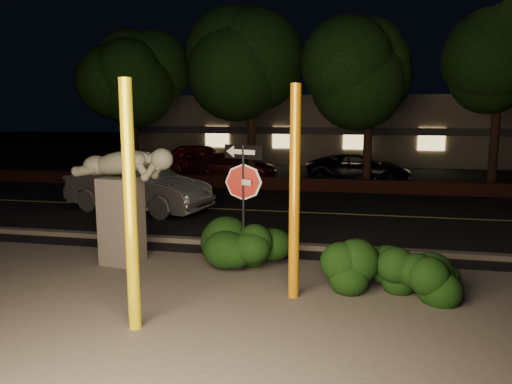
% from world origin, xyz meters
% --- Properties ---
extents(ground, '(90.00, 90.00, 0.00)m').
position_xyz_m(ground, '(0.00, 10.00, 0.00)').
color(ground, black).
rests_on(ground, ground).
extents(patio, '(14.00, 6.00, 0.02)m').
position_xyz_m(patio, '(0.00, -1.00, 0.01)').
color(patio, '#4C4944').
rests_on(patio, ground).
extents(road, '(80.00, 8.00, 0.01)m').
position_xyz_m(road, '(0.00, 7.00, 0.01)').
color(road, black).
rests_on(road, ground).
extents(lane_marking, '(80.00, 0.12, 0.00)m').
position_xyz_m(lane_marking, '(0.00, 7.00, 0.02)').
color(lane_marking, gold).
rests_on(lane_marking, road).
extents(curb, '(80.00, 0.25, 0.12)m').
position_xyz_m(curb, '(0.00, 2.90, 0.06)').
color(curb, '#4C4944').
rests_on(curb, ground).
extents(brick_wall, '(40.00, 0.35, 0.50)m').
position_xyz_m(brick_wall, '(0.00, 11.30, 0.25)').
color(brick_wall, '#461F16').
rests_on(brick_wall, ground).
extents(parking_lot, '(40.00, 12.00, 0.01)m').
position_xyz_m(parking_lot, '(0.00, 17.00, 0.01)').
color(parking_lot, black).
rests_on(parking_lot, ground).
extents(building, '(22.00, 10.20, 4.00)m').
position_xyz_m(building, '(0.00, 24.99, 2.00)').
color(building, '#746C5D').
rests_on(building, ground).
extents(tree_far_a, '(4.60, 4.60, 7.43)m').
position_xyz_m(tree_far_a, '(-8.00, 13.00, 5.34)').
color(tree_far_a, black).
rests_on(tree_far_a, ground).
extents(tree_far_b, '(5.20, 5.20, 8.41)m').
position_xyz_m(tree_far_b, '(-2.50, 13.20, 6.05)').
color(tree_far_b, black).
rests_on(tree_far_b, ground).
extents(tree_far_c, '(4.80, 4.80, 7.84)m').
position_xyz_m(tree_far_c, '(2.50, 12.80, 5.66)').
color(tree_far_c, black).
rests_on(tree_far_c, ground).
extents(tree_far_d, '(4.40, 4.40, 7.42)m').
position_xyz_m(tree_far_d, '(7.50, 13.30, 5.42)').
color(tree_far_d, black).
rests_on(tree_far_d, ground).
extents(yellow_pole_left, '(0.18, 0.18, 3.67)m').
position_xyz_m(yellow_pole_left, '(-1.08, -1.88, 1.84)').
color(yellow_pole_left, yellow).
rests_on(yellow_pole_left, ground).
extents(yellow_pole_right, '(0.18, 0.18, 3.66)m').
position_xyz_m(yellow_pole_right, '(1.08, -0.17, 1.83)').
color(yellow_pole_right, orange).
rests_on(yellow_pole_right, ground).
extents(signpost, '(0.82, 0.31, 2.55)m').
position_xyz_m(signpost, '(-0.09, 1.06, 1.82)').
color(signpost, black).
rests_on(signpost, ground).
extents(sculpture, '(2.32, 0.91, 2.47)m').
position_xyz_m(sculpture, '(-2.66, 1.04, 1.53)').
color(sculpture, '#4C4944').
rests_on(sculpture, ground).
extents(hedge_center, '(2.24, 1.24, 1.11)m').
position_xyz_m(hedge_center, '(-0.05, 1.25, 0.56)').
color(hedge_center, black).
rests_on(hedge_center, ground).
extents(hedge_right, '(1.84, 1.46, 1.06)m').
position_xyz_m(hedge_right, '(2.36, 0.38, 0.53)').
color(hedge_right, black).
rests_on(hedge_right, ground).
extents(hedge_far_right, '(1.43, 0.98, 0.94)m').
position_xyz_m(hedge_far_right, '(3.21, 0.15, 0.47)').
color(hedge_far_right, black).
rests_on(hedge_far_right, ground).
extents(silver_sedan, '(5.03, 2.75, 1.57)m').
position_xyz_m(silver_sedan, '(-4.70, 6.18, 0.79)').
color(silver_sedan, silver).
rests_on(silver_sedan, ground).
extents(parked_car_red, '(4.85, 2.59, 1.57)m').
position_xyz_m(parked_car_red, '(-5.32, 14.97, 0.78)').
color(parked_car_red, maroon).
rests_on(parked_car_red, ground).
extents(parked_car_darkred, '(4.35, 2.07, 1.22)m').
position_xyz_m(parked_car_darkred, '(-3.62, 14.05, 0.61)').
color(parked_car_darkred, '#440F16').
rests_on(parked_car_darkred, ground).
extents(parked_car_dark, '(4.62, 2.26, 1.26)m').
position_xyz_m(parked_car_dark, '(2.15, 13.94, 0.63)').
color(parked_car_dark, black).
rests_on(parked_car_dark, ground).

